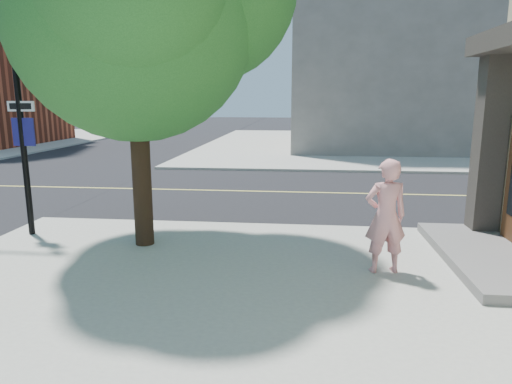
# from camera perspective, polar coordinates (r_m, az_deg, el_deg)

# --- Properties ---
(ground) EXTENTS (140.00, 140.00, 0.00)m
(ground) POSITION_cam_1_polar(r_m,az_deg,el_deg) (12.60, -21.24, -3.62)
(ground) COLOR black
(ground) RESTS_ON ground
(road_ew) EXTENTS (140.00, 9.00, 0.01)m
(road_ew) POSITION_cam_1_polar(r_m,az_deg,el_deg) (16.61, -14.23, 0.37)
(road_ew) COLOR black
(road_ew) RESTS_ON ground
(sidewalk_ne) EXTENTS (29.00, 25.00, 0.12)m
(sidewalk_ne) POSITION_cam_1_polar(r_m,az_deg,el_deg) (33.35, 19.58, 5.61)
(sidewalk_ne) COLOR #A1A196
(sidewalk_ne) RESTS_ON ground
(filler_ne) EXTENTS (18.00, 16.00, 14.00)m
(filler_ne) POSITION_cam_1_polar(r_m,az_deg,el_deg) (34.05, 21.07, 17.55)
(filler_ne) COLOR slate
(filler_ne) RESTS_ON sidewalk_ne
(man_on_phone) EXTENTS (0.81, 0.60, 2.02)m
(man_on_phone) POSITION_cam_1_polar(r_m,az_deg,el_deg) (8.21, 15.95, -2.96)
(man_on_phone) COLOR pink
(man_on_phone) RESTS_ON sidewalk_se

